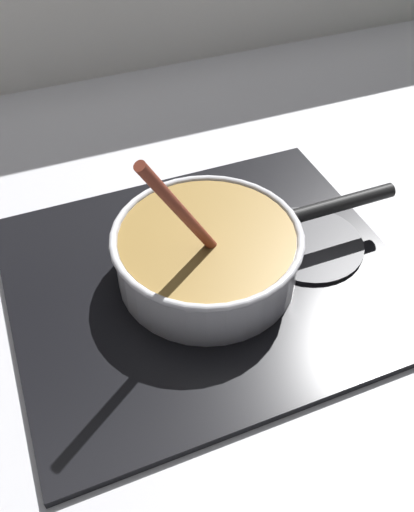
{
  "coord_description": "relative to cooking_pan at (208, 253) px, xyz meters",
  "views": [
    {
      "loc": [
        -0.22,
        -0.4,
        0.6
      ],
      "look_at": [
        -0.02,
        0.11,
        0.05
      ],
      "focal_mm": 38.67,
      "sensor_mm": 36.0,
      "label": 1
    }
  ],
  "objects": [
    {
      "name": "ground",
      "position": [
        0.01,
        -0.11,
        -0.08
      ],
      "size": [
        2.4,
        1.6,
        0.04
      ],
      "primitive_type": "cube",
      "color": "#B7B7BC"
    },
    {
      "name": "hob_plate",
      "position": [
        -0.0,
        0.0,
        -0.05
      ],
      "size": [
        0.56,
        0.48,
        0.01
      ],
      "primitive_type": "cube",
      "color": "black",
      "rests_on": "ground"
    },
    {
      "name": "burner_ring",
      "position": [
        -0.0,
        0.0,
        -0.04
      ],
      "size": [
        0.18,
        0.18,
        0.01
      ],
      "primitive_type": "torus",
      "color": "#592D0C",
      "rests_on": "hob_plate"
    },
    {
      "name": "spare_burner",
      "position": [
        0.17,
        0.0,
        -0.04
      ],
      "size": [
        0.17,
        0.17,
        0.01
      ],
      "primitive_type": "cylinder",
      "color": "#262628",
      "rests_on": "hob_plate"
    },
    {
      "name": "cooking_pan",
      "position": [
        0.0,
        0.0,
        0.0
      ],
      "size": [
        0.43,
        0.27,
        0.27
      ],
      "color": "silver",
      "rests_on": "hob_plate"
    }
  ]
}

